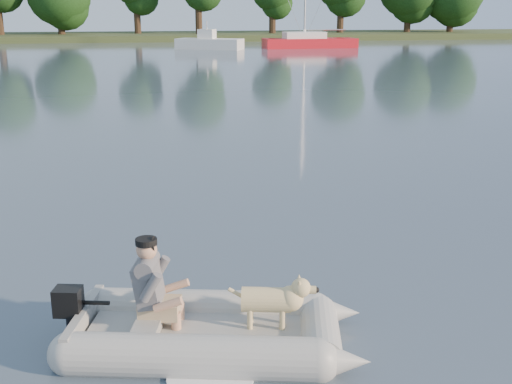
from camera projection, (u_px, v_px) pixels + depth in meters
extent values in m
plane|color=slate|center=(258.00, 308.00, 7.44)|extent=(160.00, 160.00, 0.00)
cube|color=#47512D|center=(162.00, 37.00, 66.15)|extent=(160.00, 12.00, 0.70)
cylinder|color=#332316|center=(61.00, 25.00, 63.68)|extent=(0.70, 0.70, 2.94)
cylinder|color=#332316|center=(137.00, 21.00, 65.30)|extent=(0.70, 0.70, 3.67)
cylinder|color=#332316|center=(199.00, 18.00, 64.43)|extent=(0.70, 0.70, 4.29)
cylinder|color=#332316|center=(272.00, 23.00, 65.98)|extent=(0.70, 0.70, 3.21)
cylinder|color=#332316|center=(340.00, 19.00, 67.58)|extent=(0.70, 0.70, 3.94)
cylinder|color=#332316|center=(407.00, 21.00, 69.04)|extent=(0.70, 0.70, 3.52)
cylinder|color=#332316|center=(450.00, 22.00, 69.58)|extent=(0.70, 0.70, 3.21)
cube|color=red|center=(310.00, 44.00, 52.85)|extent=(7.75, 2.64, 0.96)
cube|color=white|center=(304.00, 35.00, 52.56)|extent=(3.43, 1.87, 0.57)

